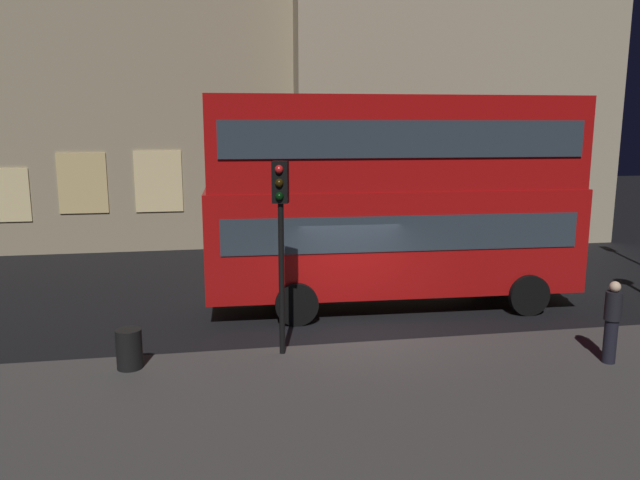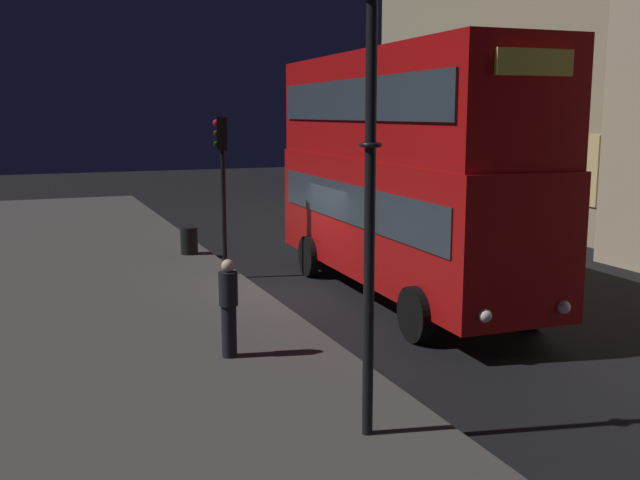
# 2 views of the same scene
# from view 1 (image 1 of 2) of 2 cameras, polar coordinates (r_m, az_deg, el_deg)

# --- Properties ---
(ground_plane) EXTENTS (80.00, 80.00, 0.00)m
(ground_plane) POSITION_cam_1_polar(r_m,az_deg,el_deg) (14.80, 3.46, -8.68)
(ground_plane) COLOR black
(sidewalk_slab) EXTENTS (44.00, 7.79, 0.12)m
(sidewalk_slab) POSITION_cam_1_polar(r_m,az_deg,el_deg) (10.51, 9.78, -16.95)
(sidewalk_slab) COLOR #423F3D
(sidewalk_slab) RESTS_ON ground
(building_with_clock) EXTENTS (17.59, 8.56, 19.94)m
(building_with_clock) POSITION_cam_1_polar(r_m,az_deg,el_deg) (29.39, -20.71, 20.00)
(building_with_clock) COLOR tan
(building_with_clock) RESTS_ON ground
(building_plain_facade) EXTENTS (13.39, 9.62, 15.98)m
(building_plain_facade) POSITION_cam_1_polar(r_m,az_deg,el_deg) (29.42, 10.23, 16.59)
(building_plain_facade) COLOR tan
(building_plain_facade) RESTS_ON ground
(double_decker_bus) EXTENTS (10.12, 3.08, 5.64)m
(double_decker_bus) POSITION_cam_1_polar(r_m,az_deg,el_deg) (16.37, 6.88, 4.42)
(double_decker_bus) COLOR #B20F0F
(double_decker_bus) RESTS_ON ground
(traffic_light_near_kerb) EXTENTS (0.38, 0.39, 4.08)m
(traffic_light_near_kerb) POSITION_cam_1_polar(r_m,az_deg,el_deg) (12.45, -3.71, 2.11)
(traffic_light_near_kerb) COLOR black
(traffic_light_near_kerb) RESTS_ON sidewalk_slab
(pedestrian) EXTENTS (0.33, 0.33, 1.72)m
(pedestrian) POSITION_cam_1_polar(r_m,az_deg,el_deg) (13.76, 25.70, -6.85)
(pedestrian) COLOR black
(pedestrian) RESTS_ON sidewalk_slab
(litter_bin) EXTENTS (0.51, 0.51, 0.80)m
(litter_bin) POSITION_cam_1_polar(r_m,az_deg,el_deg) (12.89, -17.46, -9.71)
(litter_bin) COLOR black
(litter_bin) RESTS_ON sidewalk_slab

